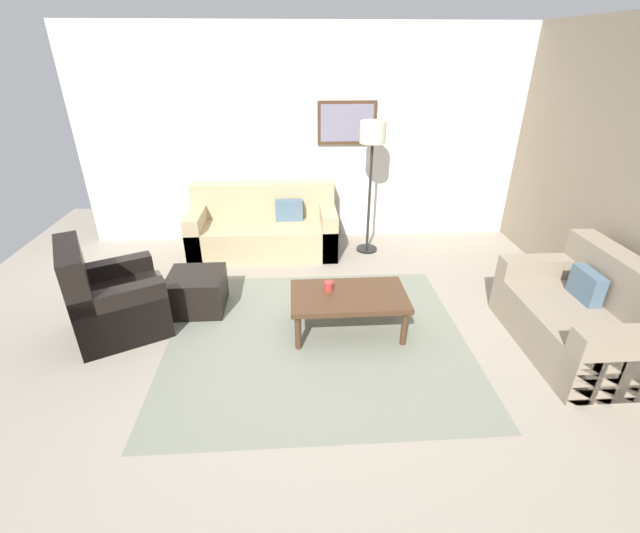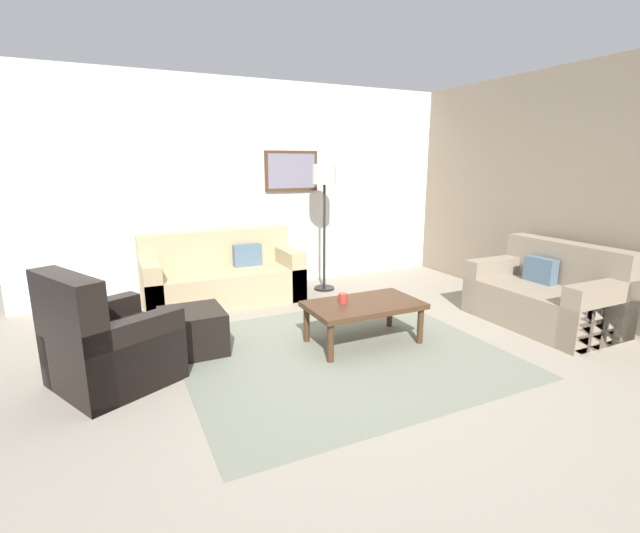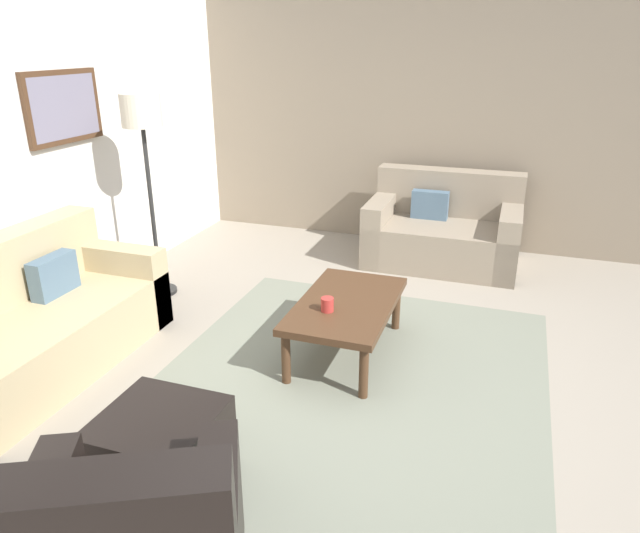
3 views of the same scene
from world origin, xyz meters
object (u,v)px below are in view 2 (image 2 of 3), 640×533
at_px(coffee_table, 364,308).
at_px(lamp_standing, 324,187).
at_px(couch_main, 222,277).
at_px(cup, 343,298).
at_px(ottoman, 193,331).
at_px(framed_artwork, 291,171).
at_px(armchair_leather, 104,349).
at_px(couch_loveseat, 549,297).

xyz_separation_m(coffee_table, lamp_standing, (0.49, 1.86, 1.05)).
bearing_deg(couch_main, cup, -69.32).
xyz_separation_m(ottoman, framed_artwork, (1.77, 1.87, 1.41)).
bearing_deg(couch_main, lamp_standing, -4.99).
bearing_deg(cup, framed_artwork, 79.67).
height_order(armchair_leather, cup, armchair_leather).
bearing_deg(coffee_table, framed_artwork, 84.38).
bearing_deg(coffee_table, ottoman, 161.72).
distance_m(armchair_leather, framed_artwork, 3.61).
distance_m(couch_main, lamp_standing, 1.79).
height_order(coffee_table, framed_artwork, framed_artwork).
relative_size(ottoman, framed_artwork, 0.72).
bearing_deg(ottoman, couch_loveseat, -13.82).
xyz_separation_m(armchair_leather, cup, (2.09, -0.06, 0.15)).
distance_m(armchair_leather, ottoman, 0.83).
distance_m(ottoman, cup, 1.44).
bearing_deg(armchair_leather, framed_artwork, 41.78).
xyz_separation_m(couch_main, lamp_standing, (1.40, -0.12, 1.11)).
bearing_deg(framed_artwork, coffee_table, -95.62).
relative_size(couch_main, framed_artwork, 2.47).
distance_m(ottoman, coffee_table, 1.63).
height_order(cup, framed_artwork, framed_artwork).
xyz_separation_m(couch_loveseat, coffee_table, (-2.12, 0.39, 0.06)).
bearing_deg(armchair_leather, lamp_standing, 31.92).
xyz_separation_m(couch_loveseat, framed_artwork, (-1.89, 2.78, 1.31)).
bearing_deg(lamp_standing, coffee_table, -104.80).
height_order(couch_main, cup, couch_main).
xyz_separation_m(couch_main, ottoman, (-0.63, -1.48, -0.10)).
distance_m(couch_loveseat, coffee_table, 2.16).
relative_size(couch_loveseat, armchair_leather, 1.36).
relative_size(armchair_leather, ottoman, 1.92).
bearing_deg(coffee_table, couch_main, 114.51).
bearing_deg(couch_main, coffee_table, -65.49).
height_order(armchair_leather, framed_artwork, framed_artwork).
distance_m(coffee_table, framed_artwork, 2.70).
bearing_deg(couch_loveseat, lamp_standing, 125.86).
height_order(couch_main, armchair_leather, armchair_leather).
bearing_deg(ottoman, couch_main, 66.82).
bearing_deg(couch_loveseat, cup, 168.45).
bearing_deg(cup, couch_loveseat, -11.55).
bearing_deg(armchair_leather, coffee_table, -3.46).
xyz_separation_m(couch_main, cup, (0.72, -1.91, 0.16)).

